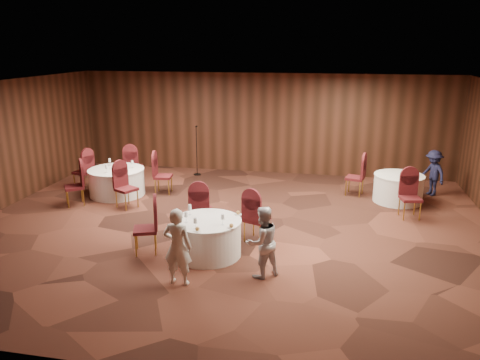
% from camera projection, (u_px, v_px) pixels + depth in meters
% --- Properties ---
extents(ground, '(12.00, 12.00, 0.00)m').
position_uv_depth(ground, '(230.00, 228.00, 10.75)').
color(ground, black).
rests_on(ground, ground).
extents(room_shell, '(12.00, 12.00, 12.00)m').
position_uv_depth(room_shell, '(229.00, 144.00, 10.20)').
color(room_shell, silver).
rests_on(room_shell, ground).
extents(table_main, '(1.36, 1.36, 0.74)m').
position_uv_depth(table_main, '(207.00, 237.00, 9.28)').
color(table_main, silver).
rests_on(table_main, ground).
extents(table_left, '(1.53, 1.53, 0.74)m').
position_uv_depth(table_left, '(117.00, 182.00, 13.01)').
color(table_left, silver).
rests_on(table_left, ground).
extents(table_right, '(1.30, 1.30, 0.74)m').
position_uv_depth(table_right, '(398.00, 188.00, 12.45)').
color(table_right, silver).
rests_on(table_right, ground).
extents(chairs_main, '(2.77, 1.94, 1.00)m').
position_uv_depth(chairs_main, '(202.00, 219.00, 9.91)').
color(chairs_main, '#3B0B18').
rests_on(chairs_main, ground).
extents(chairs_left, '(3.05, 2.94, 1.00)m').
position_uv_depth(chairs_left, '(117.00, 177.00, 12.99)').
color(chairs_left, '#3B0B18').
rests_on(chairs_left, ground).
extents(chairs_right, '(1.87, 2.21, 1.00)m').
position_uv_depth(chairs_right, '(381.00, 187.00, 12.11)').
color(chairs_right, '#3B0B18').
rests_on(chairs_right, ground).
extents(tabletop_main, '(1.09, 1.14, 0.22)m').
position_uv_depth(tabletop_main, '(210.00, 219.00, 8.99)').
color(tabletop_main, silver).
rests_on(tabletop_main, table_main).
extents(tabletop_left, '(0.82, 0.78, 0.22)m').
position_uv_depth(tabletop_left, '(116.00, 166.00, 12.90)').
color(tabletop_left, silver).
rests_on(tabletop_left, table_left).
extents(tabletop_right, '(0.08, 0.08, 0.22)m').
position_uv_depth(tabletop_right, '(408.00, 172.00, 12.04)').
color(tabletop_right, silver).
rests_on(tabletop_right, table_right).
extents(mic_stand, '(0.24, 0.24, 1.59)m').
position_uv_depth(mic_stand, '(197.00, 161.00, 14.99)').
color(mic_stand, black).
rests_on(mic_stand, ground).
extents(woman_a, '(0.53, 0.36, 1.40)m').
position_uv_depth(woman_a, '(178.00, 247.00, 8.07)').
color(woman_a, silver).
rests_on(woman_a, ground).
extents(woman_b, '(0.82, 0.80, 1.33)m').
position_uv_depth(woman_b, '(262.00, 242.00, 8.35)').
color(woman_b, silver).
rests_on(woman_b, ground).
extents(man_c, '(0.84, 0.95, 1.27)m').
position_uv_depth(man_c, '(433.00, 173.00, 12.92)').
color(man_c, '#161733').
rests_on(man_c, ground).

